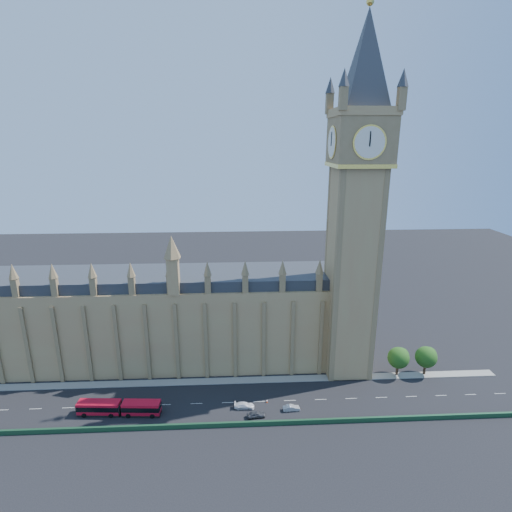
{
  "coord_description": "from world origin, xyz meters",
  "views": [
    {
      "loc": [
        6.61,
        -87.76,
        64.39
      ],
      "look_at": [
        11.73,
        10.0,
        36.04
      ],
      "focal_mm": 28.0,
      "sensor_mm": 36.0,
      "label": 1
    }
  ],
  "objects_px": {
    "car_silver": "(291,408)",
    "car_white": "(244,405)",
    "red_bus": "(119,408)",
    "car_grey": "(256,414)"
  },
  "relations": [
    {
      "from": "car_silver",
      "to": "car_white",
      "type": "bearing_deg",
      "value": 78.86
    },
    {
      "from": "red_bus",
      "to": "car_grey",
      "type": "distance_m",
      "value": 33.45
    },
    {
      "from": "red_bus",
      "to": "car_white",
      "type": "bearing_deg",
      "value": 5.17
    },
    {
      "from": "car_grey",
      "to": "car_white",
      "type": "height_order",
      "value": "car_grey"
    },
    {
      "from": "red_bus",
      "to": "car_white",
      "type": "xyz_separation_m",
      "value": [
        30.56,
        0.68,
        -1.07
      ]
    },
    {
      "from": "red_bus",
      "to": "car_silver",
      "type": "bearing_deg",
      "value": 2.77
    },
    {
      "from": "red_bus",
      "to": "car_silver",
      "type": "xyz_separation_m",
      "value": [
        42.19,
        -0.82,
        -1.11
      ]
    },
    {
      "from": "car_grey",
      "to": "car_silver",
      "type": "distance_m",
      "value": 9.12
    },
    {
      "from": "red_bus",
      "to": "car_white",
      "type": "height_order",
      "value": "red_bus"
    },
    {
      "from": "car_silver",
      "to": "car_white",
      "type": "height_order",
      "value": "car_white"
    }
  ]
}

